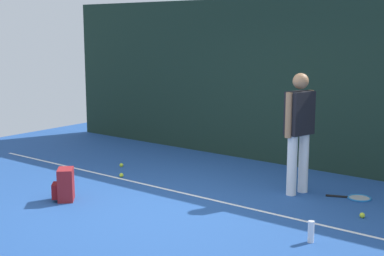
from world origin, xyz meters
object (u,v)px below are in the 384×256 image
tennis_racket (357,198)px  water_bottle (311,232)px  tennis_ball_far_left (362,215)px  backpack (65,185)px  tennis_player (299,126)px  tennis_ball_near_player (121,175)px  tennis_ball_mid_court (121,165)px

tennis_racket → water_bottle: water_bottle is taller
tennis_ball_far_left → backpack: bearing=-152.6°
tennis_player → backpack: bearing=148.1°
tennis_player → water_bottle: (0.97, -1.55, -0.85)m
tennis_racket → tennis_ball_far_left: tennis_ball_far_left is taller
tennis_racket → tennis_ball_near_player: tennis_ball_near_player is taller
tennis_ball_near_player → tennis_ball_far_left: same height
tennis_ball_near_player → tennis_ball_mid_court: 0.66m
tennis_ball_far_left → water_bottle: 1.13m
tennis_player → backpack: (-2.33, -2.22, -0.76)m
tennis_ball_far_left → tennis_ball_near_player: bearing=-172.7°
backpack → tennis_ball_mid_court: bearing=157.4°
tennis_ball_mid_court → water_bottle: water_bottle is taller
water_bottle → tennis_player: bearing=121.9°
tennis_ball_mid_court → water_bottle: size_ratio=0.27×
tennis_ball_mid_court → tennis_racket: bearing=10.8°
backpack → water_bottle: backpack is taller
tennis_racket → tennis_ball_mid_court: tennis_ball_mid_court is taller
tennis_racket → water_bottle: 1.85m
tennis_player → tennis_ball_mid_court: tennis_player is taller
water_bottle → tennis_racket: bearing=96.1°
water_bottle → tennis_ball_mid_court: bearing=164.6°
tennis_ball_mid_court → tennis_player: bearing=8.4°
tennis_racket → tennis_ball_mid_court: size_ratio=9.60×
tennis_player → water_bottle: size_ratio=7.08×
tennis_ball_near_player → water_bottle: bearing=-10.3°
tennis_racket → tennis_ball_far_left: size_ratio=9.60×
tennis_player → water_bottle: tennis_player is taller
tennis_player → tennis_ball_far_left: bearing=-97.0°
backpack → tennis_ball_near_player: size_ratio=6.67×
backpack → tennis_ball_mid_court: size_ratio=6.67×
tennis_ball_mid_court → tennis_ball_far_left: (4.16, 0.01, 0.00)m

